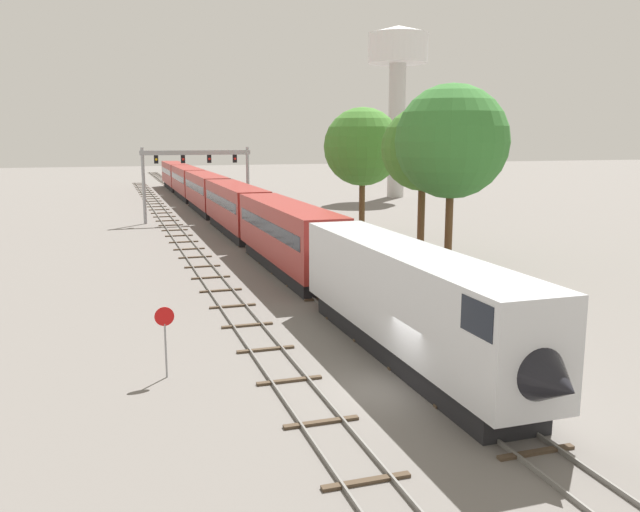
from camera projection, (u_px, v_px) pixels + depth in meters
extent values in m
plane|color=slate|center=(393.00, 390.00, 24.78)|extent=(400.00, 400.00, 0.00)
cube|color=slate|center=(202.00, 213.00, 81.30)|extent=(0.07, 200.00, 0.16)
cube|color=slate|center=(214.00, 213.00, 81.74)|extent=(0.07, 200.00, 0.16)
cube|color=#473828|center=(536.00, 452.00, 19.77)|extent=(2.60, 0.24, 0.10)
cube|color=#473828|center=(467.00, 402.00, 23.51)|extent=(2.60, 0.24, 0.10)
cube|color=#473828|center=(417.00, 366.00, 27.25)|extent=(2.60, 0.24, 0.10)
cube|color=#473828|center=(379.00, 338.00, 31.00)|extent=(2.60, 0.24, 0.10)
cube|color=#473828|center=(350.00, 316.00, 34.74)|extent=(2.60, 0.24, 0.10)
cube|color=#473828|center=(326.00, 299.00, 38.48)|extent=(2.60, 0.24, 0.10)
cube|color=#473828|center=(306.00, 284.00, 42.23)|extent=(2.60, 0.24, 0.10)
cube|color=#473828|center=(289.00, 272.00, 45.97)|extent=(2.60, 0.24, 0.10)
cube|color=#473828|center=(275.00, 262.00, 49.71)|extent=(2.60, 0.24, 0.10)
cube|color=#473828|center=(263.00, 253.00, 53.46)|extent=(2.60, 0.24, 0.10)
cube|color=#473828|center=(253.00, 246.00, 57.20)|extent=(2.60, 0.24, 0.10)
cube|color=#473828|center=(244.00, 239.00, 60.94)|extent=(2.60, 0.24, 0.10)
cube|color=#473828|center=(236.00, 233.00, 64.68)|extent=(2.60, 0.24, 0.10)
cube|color=#473828|center=(228.00, 228.00, 68.43)|extent=(2.60, 0.24, 0.10)
cube|color=#473828|center=(222.00, 223.00, 72.17)|extent=(2.60, 0.24, 0.10)
cube|color=#473828|center=(216.00, 219.00, 75.91)|extent=(2.60, 0.24, 0.10)
cube|color=#473828|center=(211.00, 215.00, 79.66)|extent=(2.60, 0.24, 0.10)
cube|color=#473828|center=(206.00, 211.00, 83.40)|extent=(2.60, 0.24, 0.10)
cube|color=#473828|center=(202.00, 208.00, 87.14)|extent=(2.60, 0.24, 0.10)
cube|color=#473828|center=(198.00, 205.00, 90.89)|extent=(2.60, 0.24, 0.10)
cube|color=#473828|center=(194.00, 203.00, 94.63)|extent=(2.60, 0.24, 0.10)
cube|color=#473828|center=(190.00, 200.00, 98.37)|extent=(2.60, 0.24, 0.10)
cube|color=#473828|center=(187.00, 198.00, 102.11)|extent=(2.60, 0.24, 0.10)
cube|color=#473828|center=(184.00, 196.00, 105.86)|extent=(2.60, 0.24, 0.10)
cube|color=#473828|center=(181.00, 194.00, 109.60)|extent=(2.60, 0.24, 0.10)
cube|color=#473828|center=(179.00, 192.00, 113.34)|extent=(2.60, 0.24, 0.10)
cube|color=#473828|center=(176.00, 190.00, 117.09)|extent=(2.60, 0.24, 0.10)
cube|color=#473828|center=(174.00, 188.00, 120.83)|extent=(2.60, 0.24, 0.10)
cube|color=#473828|center=(172.00, 187.00, 124.57)|extent=(2.60, 0.24, 0.10)
cube|color=#473828|center=(170.00, 185.00, 128.31)|extent=(2.60, 0.24, 0.10)
cube|color=#473828|center=(168.00, 184.00, 132.06)|extent=(2.60, 0.24, 0.10)
cube|color=#473828|center=(166.00, 183.00, 135.80)|extent=(2.60, 0.24, 0.10)
cube|color=#473828|center=(165.00, 181.00, 139.54)|extent=(2.60, 0.24, 0.10)
cube|color=#473828|center=(163.00, 180.00, 143.29)|extent=(2.60, 0.24, 0.10)
cube|color=#473828|center=(162.00, 179.00, 147.03)|extent=(2.60, 0.24, 0.10)
cube|color=#473828|center=(160.00, 178.00, 150.77)|extent=(2.60, 0.24, 0.10)
cube|color=#473828|center=(159.00, 177.00, 154.52)|extent=(2.60, 0.24, 0.10)
cube|color=#473828|center=(157.00, 176.00, 158.26)|extent=(2.60, 0.24, 0.10)
cube|color=#473828|center=(156.00, 175.00, 162.00)|extent=(2.60, 0.24, 0.10)
cube|color=#473828|center=(155.00, 174.00, 165.74)|extent=(2.60, 0.24, 0.10)
cube|color=#473828|center=(154.00, 173.00, 169.49)|extent=(2.60, 0.24, 0.10)
cube|color=#473828|center=(153.00, 173.00, 173.23)|extent=(2.60, 0.24, 0.10)
cube|color=slate|center=(173.00, 239.00, 60.92)|extent=(0.07, 160.00, 0.16)
cube|color=slate|center=(189.00, 238.00, 61.35)|extent=(0.07, 160.00, 0.16)
cube|color=#473828|center=(366.00, 481.00, 18.10)|extent=(2.60, 0.24, 0.10)
cube|color=#473828|center=(321.00, 422.00, 21.84)|extent=(2.60, 0.24, 0.10)
cube|color=#473828|center=(289.00, 380.00, 25.58)|extent=(2.60, 0.24, 0.10)
cube|color=#473828|center=(266.00, 349.00, 29.33)|extent=(2.60, 0.24, 0.10)
cube|color=#473828|center=(247.00, 325.00, 33.07)|extent=(2.60, 0.24, 0.10)
cube|color=#473828|center=(233.00, 306.00, 36.81)|extent=(2.60, 0.24, 0.10)
cube|color=#473828|center=(221.00, 290.00, 40.56)|extent=(2.60, 0.24, 0.10)
cube|color=#473828|center=(211.00, 277.00, 44.30)|extent=(2.60, 0.24, 0.10)
cube|color=#473828|center=(202.00, 266.00, 48.04)|extent=(2.60, 0.24, 0.10)
cube|color=#473828|center=(195.00, 257.00, 51.78)|extent=(2.60, 0.24, 0.10)
cube|color=#473828|center=(189.00, 249.00, 55.53)|extent=(2.60, 0.24, 0.10)
cube|color=#473828|center=(184.00, 242.00, 59.27)|extent=(2.60, 0.24, 0.10)
cube|color=#473828|center=(179.00, 236.00, 63.01)|extent=(2.60, 0.24, 0.10)
cube|color=#473828|center=(175.00, 230.00, 66.76)|extent=(2.60, 0.24, 0.10)
cube|color=#473828|center=(171.00, 225.00, 70.50)|extent=(2.60, 0.24, 0.10)
cube|color=#473828|center=(168.00, 221.00, 74.24)|extent=(2.60, 0.24, 0.10)
cube|color=#473828|center=(164.00, 217.00, 77.98)|extent=(2.60, 0.24, 0.10)
cube|color=#473828|center=(162.00, 213.00, 81.73)|extent=(2.60, 0.24, 0.10)
cube|color=#473828|center=(159.00, 210.00, 85.47)|extent=(2.60, 0.24, 0.10)
cube|color=#473828|center=(157.00, 207.00, 89.21)|extent=(2.60, 0.24, 0.10)
cube|color=#473828|center=(155.00, 204.00, 92.96)|extent=(2.60, 0.24, 0.10)
cube|color=#473828|center=(153.00, 201.00, 96.70)|extent=(2.60, 0.24, 0.10)
cube|color=#473828|center=(151.00, 199.00, 100.44)|extent=(2.60, 0.24, 0.10)
cube|color=#473828|center=(149.00, 197.00, 104.19)|extent=(2.60, 0.24, 0.10)
cube|color=#473828|center=(147.00, 194.00, 107.93)|extent=(2.60, 0.24, 0.10)
cube|color=#473828|center=(146.00, 193.00, 111.67)|extent=(2.60, 0.24, 0.10)
cube|color=#473828|center=(145.00, 191.00, 115.41)|extent=(2.60, 0.24, 0.10)
cube|color=#473828|center=(143.00, 189.00, 119.16)|extent=(2.60, 0.24, 0.10)
cube|color=#473828|center=(142.00, 187.00, 122.90)|extent=(2.60, 0.24, 0.10)
cube|color=#473828|center=(141.00, 186.00, 126.64)|extent=(2.60, 0.24, 0.10)
cube|color=#473828|center=(140.00, 184.00, 130.39)|extent=(2.60, 0.24, 0.10)
cube|color=#473828|center=(139.00, 183.00, 134.13)|extent=(2.60, 0.24, 0.10)
cube|color=silver|center=(406.00, 292.00, 27.86)|extent=(3.00, 18.39, 3.80)
cone|color=black|center=(545.00, 377.00, 19.14)|extent=(2.88, 2.60, 2.88)
cube|color=black|center=(520.00, 314.00, 20.18)|extent=(3.04, 1.80, 1.10)
cube|color=black|center=(405.00, 347.00, 28.29)|extent=(2.52, 16.55, 1.00)
cube|color=maroon|center=(287.00, 231.00, 46.01)|extent=(3.00, 18.39, 3.80)
cube|color=black|center=(287.00, 225.00, 45.94)|extent=(3.04, 16.92, 0.90)
cube|color=black|center=(287.00, 265.00, 46.44)|extent=(2.52, 16.55, 1.00)
cube|color=maroon|center=(235.00, 204.00, 64.15)|extent=(3.00, 18.39, 3.80)
cube|color=black|center=(235.00, 200.00, 64.08)|extent=(3.04, 16.92, 0.90)
cube|color=black|center=(236.00, 229.00, 64.58)|extent=(2.52, 16.55, 1.00)
cube|color=maroon|center=(206.00, 189.00, 82.30)|extent=(3.00, 18.39, 3.80)
cube|color=black|center=(206.00, 186.00, 82.23)|extent=(3.04, 16.92, 0.90)
cube|color=black|center=(207.00, 208.00, 82.73)|extent=(2.52, 16.55, 1.00)
cube|color=maroon|center=(187.00, 180.00, 100.44)|extent=(3.00, 18.39, 3.80)
cube|color=black|center=(187.00, 177.00, 100.37)|extent=(3.04, 16.92, 0.90)
cube|color=black|center=(188.00, 196.00, 100.87)|extent=(2.52, 16.55, 1.00)
cube|color=maroon|center=(175.00, 173.00, 118.59)|extent=(3.00, 18.39, 3.80)
cube|color=black|center=(175.00, 171.00, 118.52)|extent=(3.04, 16.92, 0.90)
cube|color=black|center=(175.00, 187.00, 119.02)|extent=(2.52, 16.55, 1.00)
cylinder|color=#999BA0|center=(144.00, 186.00, 71.30)|extent=(0.36, 0.36, 8.27)
cylinder|color=#999BA0|center=(248.00, 184.00, 74.80)|extent=(0.36, 0.36, 8.27)
cube|color=#999BA0|center=(196.00, 153.00, 72.42)|extent=(12.10, 0.36, 0.50)
cube|color=black|center=(156.00, 159.00, 71.28)|extent=(0.44, 0.32, 0.90)
sphere|color=yellow|center=(156.00, 159.00, 71.10)|extent=(0.28, 0.28, 0.28)
cube|color=black|center=(183.00, 159.00, 72.15)|extent=(0.44, 0.32, 0.90)
sphere|color=red|center=(183.00, 159.00, 71.97)|extent=(0.28, 0.28, 0.28)
cube|color=black|center=(209.00, 159.00, 73.02)|extent=(0.44, 0.32, 0.90)
sphere|color=red|center=(209.00, 159.00, 72.85)|extent=(0.28, 0.28, 0.28)
cube|color=black|center=(235.00, 159.00, 73.90)|extent=(0.44, 0.32, 0.90)
sphere|color=red|center=(235.00, 159.00, 73.72)|extent=(0.28, 0.28, 0.28)
cylinder|color=beige|center=(396.00, 131.00, 102.15)|extent=(2.60, 2.60, 20.44)
cylinder|color=white|center=(398.00, 49.00, 99.94)|extent=(9.07, 9.07, 4.33)
cone|color=white|center=(399.00, 30.00, 99.44)|extent=(9.25, 9.25, 1.20)
cylinder|color=gray|center=(166.00, 351.00, 25.87)|extent=(0.08, 0.08, 2.20)
cylinder|color=red|center=(164.00, 316.00, 25.60)|extent=(0.76, 0.03, 0.76)
cylinder|color=brown|center=(449.00, 224.00, 48.03)|extent=(0.56, 0.56, 6.20)
sphere|color=#387A33|center=(452.00, 141.00, 46.96)|extent=(8.19, 8.19, 8.19)
cylinder|color=brown|center=(421.00, 219.00, 50.72)|extent=(0.56, 0.56, 6.27)
sphere|color=#427F2D|center=(423.00, 149.00, 49.76)|extent=(6.39, 6.39, 6.39)
cylinder|color=brown|center=(362.00, 205.00, 62.72)|extent=(0.56, 0.56, 5.90)
sphere|color=#427F2D|center=(363.00, 147.00, 61.73)|extent=(7.34, 7.34, 7.34)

